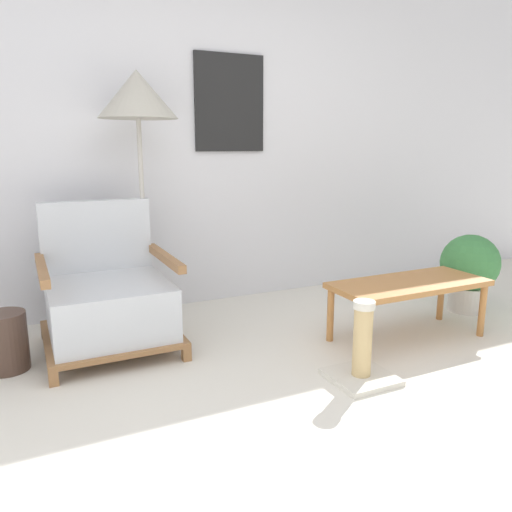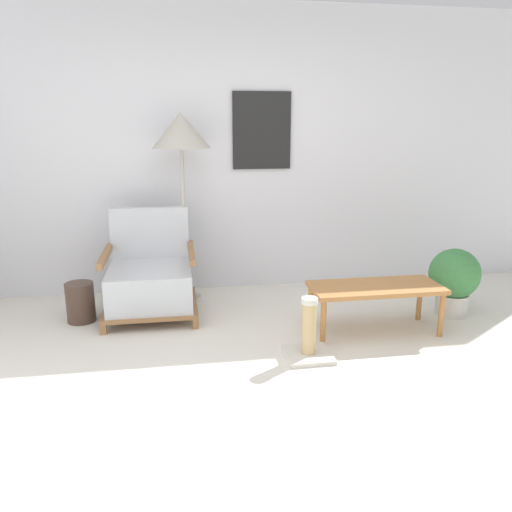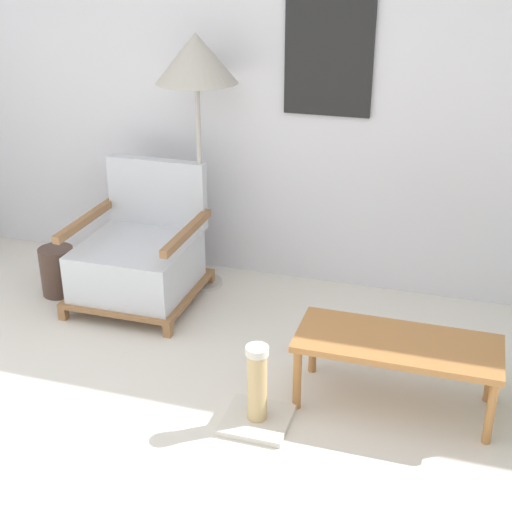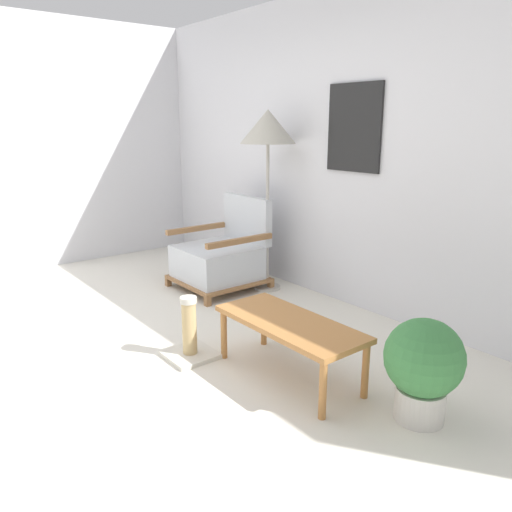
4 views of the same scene
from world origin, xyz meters
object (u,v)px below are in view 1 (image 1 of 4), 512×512
object	(u,v)px
armchair	(108,300)
potted_plant	(469,268)
vase	(6,342)
coffee_table	(409,288)
floor_lamp	(138,101)
scratching_post	(362,355)

from	to	relation	value
armchair	potted_plant	world-z (taller)	armchair
armchair	vase	world-z (taller)	armchair
armchair	coffee_table	xyz separation A→B (m)	(1.77, -0.69, 0.03)
armchair	vase	xyz separation A→B (m)	(-0.58, -0.09, -0.14)
armchair	floor_lamp	bearing A→B (deg)	46.43
coffee_table	scratching_post	size ratio (longest dim) A/B	2.32
floor_lamp	coffee_table	world-z (taller)	floor_lamp
vase	armchair	bearing A→B (deg)	8.62
vase	scratching_post	distance (m)	1.96
floor_lamp	potted_plant	bearing A→B (deg)	-18.93
coffee_table	scratching_post	bearing A→B (deg)	-150.54
coffee_table	vase	bearing A→B (deg)	165.68
floor_lamp	vase	world-z (taller)	floor_lamp
potted_plant	floor_lamp	bearing A→B (deg)	161.07
armchair	floor_lamp	world-z (taller)	floor_lamp
armchair	floor_lamp	distance (m)	1.29
coffee_table	potted_plant	size ratio (longest dim) A/B	1.76
coffee_table	scratching_post	world-z (taller)	scratching_post
vase	scratching_post	size ratio (longest dim) A/B	0.75
floor_lamp	vase	distance (m)	1.67
coffee_table	vase	world-z (taller)	coffee_table
vase	potted_plant	world-z (taller)	potted_plant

